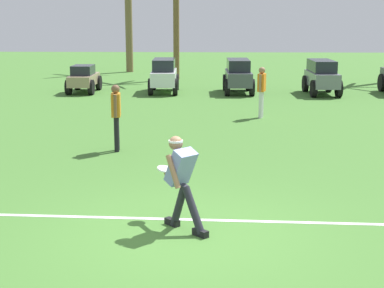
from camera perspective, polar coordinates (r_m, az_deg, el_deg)
ground_plane at (r=8.68m, az=-0.45°, el=-8.87°), size 80.00×80.00×0.00m
field_line_paint at (r=9.31m, az=-0.27°, el=-7.33°), size 21.92×0.95×0.01m
frisbee_thrower at (r=8.69m, az=-1.03°, el=-3.32°), size 0.73×0.97×1.41m
frisbee_in_flight at (r=9.26m, az=-2.63°, el=-2.43°), size 0.35×0.35×0.07m
teammate_near_sideline at (r=18.14m, az=6.76°, el=5.47°), size 0.29×0.49×1.56m
teammate_midfield at (r=13.74m, az=-7.37°, el=3.16°), size 0.23×0.50×1.56m
parked_car_slot_a at (r=24.29m, az=-10.46°, el=6.28°), size 1.09×2.20×1.10m
parked_car_slot_b at (r=23.90m, az=-2.74°, el=6.75°), size 1.21×2.43×1.34m
parked_car_slot_c at (r=23.79m, az=4.50°, el=6.69°), size 1.20×2.43×1.34m
parked_car_slot_d at (r=23.88m, az=12.47°, el=6.46°), size 1.23×2.43×1.34m
palm_tree_left_of_centre at (r=32.28m, az=-6.13°, el=12.17°), size 3.12×3.45×5.08m
palm_tree_right_of_centre at (r=28.54m, az=-1.53°, el=12.83°), size 2.88×3.43×5.28m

